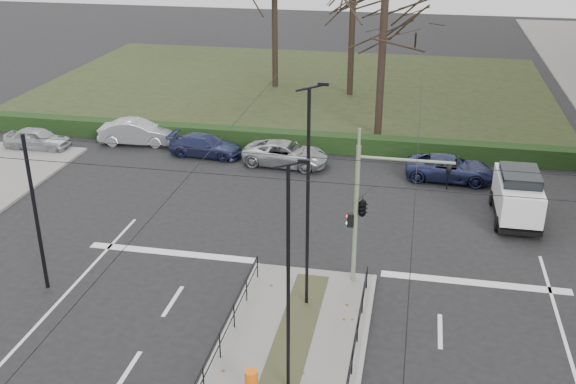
% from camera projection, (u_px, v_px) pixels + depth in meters
% --- Properties ---
extents(ground, '(140.00, 140.00, 0.00)m').
position_uv_depth(ground, '(291.00, 351.00, 21.52)').
color(ground, black).
rests_on(ground, ground).
extents(park, '(38.00, 26.00, 0.10)m').
position_uv_depth(park, '(294.00, 87.00, 51.31)').
color(park, black).
rests_on(park, ground).
extents(hedge, '(38.00, 1.00, 1.00)m').
position_uv_depth(hedge, '(251.00, 137.00, 39.09)').
color(hedge, black).
rests_on(hedge, ground).
extents(median_railing, '(4.14, 13.24, 0.92)m').
position_uv_depth(median_railing, '(273.00, 378.00, 18.79)').
color(median_railing, black).
rests_on(median_railing, median_island).
extents(catenary, '(20.00, 34.00, 6.00)m').
position_uv_depth(catenary, '(301.00, 233.00, 21.60)').
color(catenary, black).
rests_on(catenary, ground).
extents(traffic_light, '(3.63, 2.07, 5.34)m').
position_uv_depth(traffic_light, '(365.00, 205.00, 23.93)').
color(traffic_light, gray).
rests_on(traffic_light, median_island).
extents(litter_bin, '(0.38, 0.38, 0.98)m').
position_uv_depth(litter_bin, '(251.00, 379.00, 18.96)').
color(litter_bin, black).
rests_on(litter_bin, median_island).
extents(streetlamp_median_near, '(0.60, 0.12, 7.20)m').
position_uv_depth(streetlamp_median_near, '(289.00, 281.00, 18.15)').
color(streetlamp_median_near, black).
rests_on(streetlamp_median_near, median_island).
extents(streetlamp_median_far, '(0.67, 0.14, 7.97)m').
position_uv_depth(streetlamp_median_far, '(308.00, 198.00, 22.17)').
color(streetlamp_median_far, black).
rests_on(streetlamp_median_far, median_island).
extents(parked_car_first, '(3.79, 1.57, 1.28)m').
position_uv_depth(parked_car_first, '(38.00, 139.00, 38.44)').
color(parked_car_first, '#A2A4A9').
rests_on(parked_car_first, ground).
extents(parked_car_second, '(4.48, 2.00, 1.43)m').
position_uv_depth(parked_car_second, '(137.00, 132.00, 39.30)').
color(parked_car_second, '#A2A4A9').
rests_on(parked_car_second, ground).
extents(parked_car_third, '(4.25, 1.97, 1.20)m').
position_uv_depth(parked_car_third, '(206.00, 145.00, 37.53)').
color(parked_car_third, '#21274D').
rests_on(parked_car_third, ground).
extents(parked_car_fourth, '(4.76, 2.48, 1.28)m').
position_uv_depth(parked_car_fourth, '(286.00, 154.00, 36.21)').
color(parked_car_fourth, '#A2A4A9').
rests_on(parked_car_fourth, ground).
extents(white_van, '(1.99, 4.27, 2.31)m').
position_uv_depth(white_van, '(518.00, 194.00, 29.87)').
color(white_van, silver).
rests_on(white_van, ground).
extents(bare_tree_near, '(6.81, 6.81, 11.27)m').
position_uv_depth(bare_tree_near, '(385.00, 2.00, 37.49)').
color(bare_tree_near, black).
rests_on(bare_tree_near, park).
extents(parked_car_fifth, '(4.58, 2.27, 1.25)m').
position_uv_depth(parked_car_fifth, '(450.00, 168.00, 34.31)').
color(parked_car_fifth, '#21274D').
rests_on(parked_car_fifth, ground).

